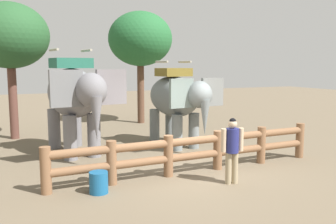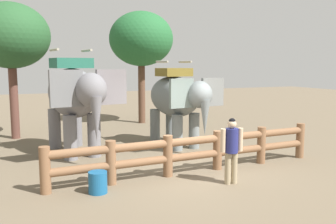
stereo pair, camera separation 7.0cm
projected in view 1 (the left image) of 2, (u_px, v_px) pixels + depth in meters
name	position (u px, v px, depth m)	size (l,w,h in m)	color
ground_plane	(193.00, 172.00, 9.58)	(60.00, 60.00, 0.00)	brown
log_fence	(194.00, 150.00, 9.47)	(7.63, 0.53, 1.05)	brown
elephant_near_left	(74.00, 96.00, 11.33)	(2.22, 3.91, 3.30)	slate
elephant_center	(177.00, 99.00, 12.49)	(1.96, 3.47, 2.95)	slate
tourist_woman_in_black	(232.00, 146.00, 8.54)	(0.55, 0.35, 1.57)	tan
tree_far_left	(10.00, 36.00, 13.49)	(2.88, 2.88, 5.12)	brown
tree_back_center	(140.00, 40.00, 17.30)	(3.04, 3.04, 5.34)	brown
feed_bucket	(99.00, 183.00, 7.97)	(0.41, 0.41, 0.48)	#19598C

